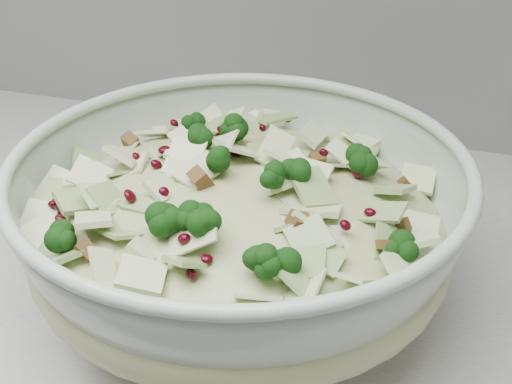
# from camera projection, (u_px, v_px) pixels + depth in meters

# --- Properties ---
(mixing_bowl) EXTENTS (0.41, 0.41, 0.15)m
(mixing_bowl) POSITION_uv_depth(u_px,v_px,m) (241.00, 234.00, 0.59)
(mixing_bowl) COLOR #ABBCAB
(mixing_bowl) RESTS_ON counter
(salad) EXTENTS (0.35, 0.35, 0.15)m
(salad) POSITION_uv_depth(u_px,v_px,m) (240.00, 209.00, 0.58)
(salad) COLOR #AFBC80
(salad) RESTS_ON mixing_bowl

